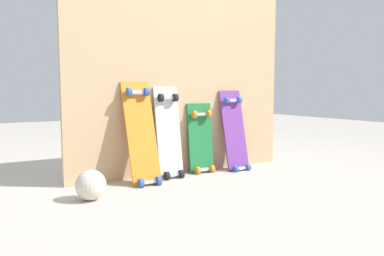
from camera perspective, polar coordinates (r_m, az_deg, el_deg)
ground_plane at (r=3.10m, az=-0.67°, el=-6.82°), size 12.00×12.00×0.00m
plywood_wall_panel at (r=3.10m, az=-1.35°, el=10.28°), size 1.92×0.04×1.84m
skateboard_orange at (r=2.78m, az=-7.49°, el=-1.35°), size 0.22×0.30×0.80m
skateboard_white at (r=2.94m, az=-3.44°, el=-1.26°), size 0.20×0.19×0.76m
skateboard_green at (r=3.12m, az=1.35°, el=-2.08°), size 0.22×0.14×0.63m
skateboard_purple at (r=3.25m, az=6.41°, el=-0.96°), size 0.21×0.23×0.74m
rubber_ball at (r=2.44m, az=-14.87°, el=-8.22°), size 0.19×0.19×0.19m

